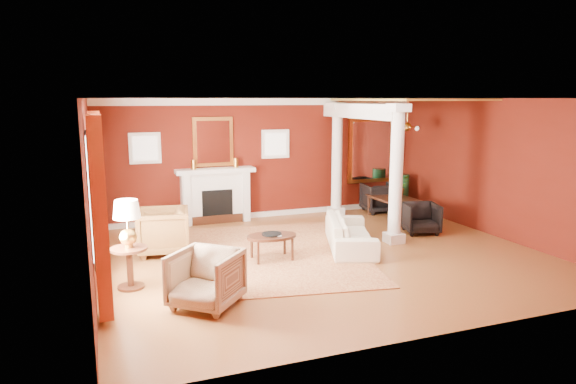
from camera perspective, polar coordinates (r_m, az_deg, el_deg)
name	(u,v)px	position (r m, az deg, el deg)	size (l,w,h in m)	color
ground	(324,255)	(9.70, 4.00, -7.05)	(8.00, 8.00, 0.00)	brown
room_shell	(325,148)	(9.30, 4.16, 4.90)	(8.04, 7.04, 2.92)	#56150B
fireplace	(216,195)	(12.22, -8.03, -0.37)	(1.85, 0.42, 1.29)	white
overmantel_mirror	(213,142)	(12.18, -8.32, 5.55)	(0.95, 0.07, 1.15)	gold
flank_window_left	(145,148)	(11.97, -15.61, 4.71)	(0.70, 0.07, 0.70)	white
flank_window_right	(275,144)	(12.62, -1.40, 5.36)	(0.70, 0.07, 0.70)	white
left_window	(98,201)	(7.95, -20.35, -0.98)	(0.21, 2.55, 2.60)	white
column_front	(396,173)	(10.45, 11.94, 2.03)	(0.36, 0.36, 2.80)	white
column_back	(337,159)	(12.79, 5.46, 3.70)	(0.36, 0.36, 2.80)	white
header_beam	(359,111)	(11.72, 7.93, 8.90)	(0.30, 3.20, 0.32)	white
amber_ceiling	(408,100)	(12.18, 13.14, 9.96)	(2.30, 3.40, 0.04)	gold
dining_mirror	(371,150)	(13.73, 9.16, 4.59)	(1.30, 0.07, 1.70)	gold
chandelier	(407,127)	(12.27, 13.09, 7.05)	(0.60, 0.62, 0.75)	#BB8F3B
crown_trim	(266,102)	(12.49, -2.52, 9.99)	(8.00, 0.08, 0.16)	white
base_trim	(266,214)	(12.81, -2.42, -2.46)	(8.00, 0.08, 0.12)	white
rug	(274,253)	(9.78, -1.55, -6.83)	(3.24, 4.32, 0.02)	maroon
sofa	(350,228)	(10.13, 6.95, -3.97)	(2.07, 0.60, 0.81)	#EEE4C8
armchair_leopard	(163,229)	(9.96, -13.74, -4.02)	(0.93, 0.87, 0.96)	black
armchair_stripe	(206,276)	(7.37, -9.13, -9.22)	(0.86, 0.81, 0.89)	tan
coffee_table	(272,237)	(9.31, -1.82, -5.07)	(0.92, 0.92, 0.47)	black
coffee_book	(271,229)	(9.24, -1.88, -4.12)	(0.18, 0.02, 0.24)	black
side_table	(128,230)	(8.19, -17.37, -4.08)	(0.56, 0.56, 1.39)	black
dining_table	(397,203)	(12.66, 12.01, -1.16)	(1.51, 0.53, 0.84)	black
dining_chair_near	(421,217)	(11.53, 14.56, -2.67)	(0.71, 0.67, 0.73)	black
dining_chair_far	(379,196)	(13.43, 10.11, -0.48)	(0.80, 0.75, 0.82)	black
green_urn	(401,196)	(13.68, 12.48, -0.48)	(0.41, 0.41, 0.98)	#154223
potted_plant	(399,176)	(12.56, 12.19, 1.70)	(0.51, 0.56, 0.44)	#26591E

